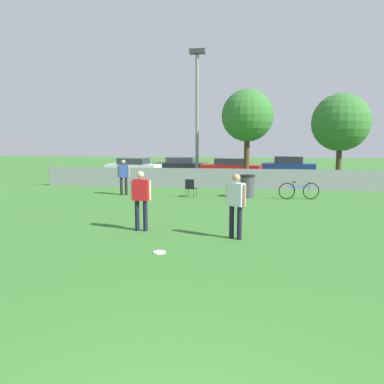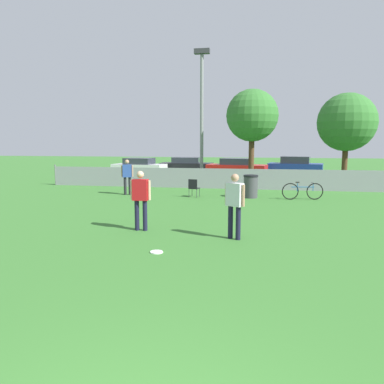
# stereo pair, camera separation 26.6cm
# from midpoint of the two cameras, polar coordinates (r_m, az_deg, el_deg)

# --- Properties ---
(fence_backline) EXTENTS (22.04, 0.07, 1.21)m
(fence_backline) POSITION_cam_midpoint_polar(r_m,az_deg,el_deg) (20.36, 6.69, 2.00)
(fence_backline) COLOR gray
(fence_backline) RESTS_ON ground_plane
(light_pole) EXTENTS (0.90, 0.36, 7.87)m
(light_pole) POSITION_cam_midpoint_polar(r_m,az_deg,el_deg) (22.58, 0.44, 13.09)
(light_pole) COLOR gray
(light_pole) RESTS_ON ground_plane
(tree_near_pole) EXTENTS (2.99, 2.99, 5.54)m
(tree_near_pole) POSITION_cam_midpoint_polar(r_m,az_deg,el_deg) (22.20, 8.10, 11.39)
(tree_near_pole) COLOR #4C331E
(tree_near_pole) RESTS_ON ground_plane
(tree_far_right) EXTENTS (3.38, 3.38, 5.37)m
(tree_far_right) POSITION_cam_midpoint_polar(r_m,az_deg,el_deg) (23.98, 21.42, 9.82)
(tree_far_right) COLOR #4C331E
(tree_far_right) RESTS_ON ground_plane
(player_defender_red) EXTENTS (0.60, 0.22, 1.72)m
(player_defender_red) POSITION_cam_midpoint_polar(r_m,az_deg,el_deg) (10.74, -8.50, -0.62)
(player_defender_red) COLOR #191933
(player_defender_red) RESTS_ON ground_plane
(player_receiver_white) EXTENTS (0.53, 0.41, 1.72)m
(player_receiver_white) POSITION_cam_midpoint_polar(r_m,az_deg,el_deg) (9.78, 5.92, -1.38)
(player_receiver_white) COLOR #191933
(player_receiver_white) RESTS_ON ground_plane
(spectator_in_blue) EXTENTS (0.56, 0.31, 1.69)m
(spectator_in_blue) POSITION_cam_midpoint_polar(r_m,az_deg,el_deg) (18.22, -10.80, 2.62)
(spectator_in_blue) COLOR black
(spectator_in_blue) RESTS_ON ground_plane
(frisbee_disc) EXTENTS (0.30, 0.30, 0.03)m
(frisbee_disc) POSITION_cam_midpoint_polar(r_m,az_deg,el_deg) (8.76, -5.89, -9.11)
(frisbee_disc) COLOR white
(frisbee_disc) RESTS_ON ground_plane
(folding_chair_sideline) EXTENTS (0.50, 0.51, 0.84)m
(folding_chair_sideline) POSITION_cam_midpoint_polar(r_m,az_deg,el_deg) (17.22, -0.67, 0.78)
(folding_chair_sideline) COLOR #333338
(folding_chair_sideline) RESTS_ON ground_plane
(bicycle_sideline) EXTENTS (1.80, 0.48, 0.79)m
(bicycle_sideline) POSITION_cam_midpoint_polar(r_m,az_deg,el_deg) (17.23, 15.56, 0.19)
(bicycle_sideline) COLOR black
(bicycle_sideline) RESTS_ON ground_plane
(trash_bin) EXTENTS (0.67, 0.67, 1.04)m
(trash_bin) POSITION_cam_midpoint_polar(r_m,az_deg,el_deg) (17.28, 8.00, 0.89)
(trash_bin) COLOR #3F3F44
(trash_bin) RESTS_ON ground_plane
(parked_car_white) EXTENTS (4.12, 2.20, 1.31)m
(parked_car_white) POSITION_cam_midpoint_polar(r_m,az_deg,el_deg) (29.24, -9.15, 3.84)
(parked_car_white) COLOR black
(parked_car_white) RESTS_ON ground_plane
(parked_car_dark) EXTENTS (4.25, 1.82, 1.30)m
(parked_car_dark) POSITION_cam_midpoint_polar(r_m,az_deg,el_deg) (30.79, -1.96, 4.12)
(parked_car_dark) COLOR black
(parked_car_dark) RESTS_ON ground_plane
(parked_car_red) EXTENTS (4.61, 2.42, 1.33)m
(parked_car_red) POSITION_cam_midpoint_polar(r_m,az_deg,el_deg) (28.24, 5.73, 3.80)
(parked_car_red) COLOR black
(parked_car_red) RESTS_ON ground_plane
(parked_car_blue) EXTENTS (4.28, 2.46, 1.43)m
(parked_car_blue) POSITION_cam_midpoint_polar(r_m,az_deg,el_deg) (30.06, 14.34, 3.87)
(parked_car_blue) COLOR black
(parked_car_blue) RESTS_ON ground_plane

